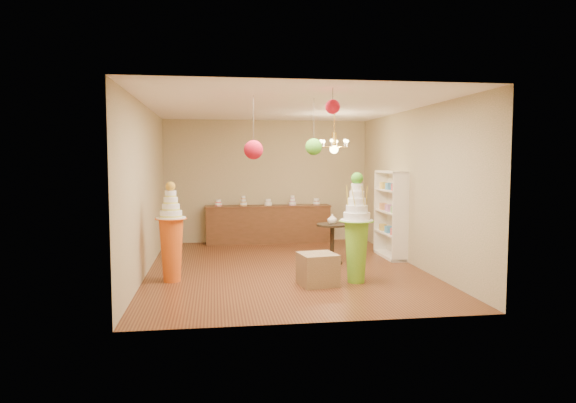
{
  "coord_description": "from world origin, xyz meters",
  "views": [
    {
      "loc": [
        -1.29,
        -9.4,
        2.04
      ],
      "look_at": [
        0.06,
        0.0,
        1.26
      ],
      "focal_mm": 32.0,
      "sensor_mm": 36.0,
      "label": 1
    }
  ],
  "objects": [
    {
      "name": "pedestal_green",
      "position": [
        1.02,
        -1.26,
        0.76
      ],
      "size": [
        0.56,
        0.56,
        1.83
      ],
      "rotation": [
        0.0,
        0.0,
        -0.06
      ],
      "color": "#74BB29",
      "rests_on": "floor"
    },
    {
      "name": "vase",
      "position": [
        0.98,
        0.31,
        0.88
      ],
      "size": [
        0.2,
        0.2,
        0.2
      ],
      "primitive_type": "imported",
      "rotation": [
        0.0,
        0.0,
        0.04
      ],
      "color": "white",
      "rests_on": "round_table"
    },
    {
      "name": "sideboard",
      "position": [
        0.0,
        2.97,
        0.48
      ],
      "size": [
        3.04,
        0.54,
        1.16
      ],
      "color": "brown",
      "rests_on": "floor"
    },
    {
      "name": "pom_red_left",
      "position": [
        -0.7,
        -1.62,
        2.18
      ],
      "size": [
        0.29,
        0.29,
        0.96
      ],
      "color": "#3B332B",
      "rests_on": "ceiling"
    },
    {
      "name": "pedestal_orange",
      "position": [
        -2.01,
        -0.75,
        0.68
      ],
      "size": [
        0.63,
        0.63,
        1.67
      ],
      "rotation": [
        0.0,
        0.0,
        0.39
      ],
      "color": "#D65918",
      "rests_on": "floor"
    },
    {
      "name": "floor",
      "position": [
        0.0,
        0.0,
        0.0
      ],
      "size": [
        6.5,
        6.5,
        0.0
      ],
      "primitive_type": "plane",
      "color": "#5B2F18",
      "rests_on": "ground"
    },
    {
      "name": "pom_green_mid",
      "position": [
        0.28,
        -1.38,
        2.24
      ],
      "size": [
        0.27,
        0.27,
        0.89
      ],
      "color": "#3B332B",
      "rests_on": "ceiling"
    },
    {
      "name": "burlap_riser",
      "position": [
        0.36,
        -1.34,
        0.26
      ],
      "size": [
        0.65,
        0.65,
        0.52
      ],
      "primitive_type": "cube",
      "rotation": [
        0.0,
        0.0,
        0.16
      ],
      "color": "#8D714D",
      "rests_on": "floor"
    },
    {
      "name": "wall_left",
      "position": [
        -2.5,
        0.0,
        1.5
      ],
      "size": [
        0.04,
        6.5,
        3.0
      ],
      "primitive_type": "cube",
      "color": "tan",
      "rests_on": "ground"
    },
    {
      "name": "shelving_unit",
      "position": [
        2.34,
        0.8,
        0.9
      ],
      "size": [
        0.33,
        1.2,
        1.8
      ],
      "color": "white",
      "rests_on": "floor"
    },
    {
      "name": "round_table",
      "position": [
        0.98,
        0.31,
        0.51
      ],
      "size": [
        0.63,
        0.63,
        0.78
      ],
      "rotation": [
        0.0,
        0.0,
        0.03
      ],
      "color": "black",
      "rests_on": "floor"
    },
    {
      "name": "wall_back",
      "position": [
        0.0,
        3.25,
        1.5
      ],
      "size": [
        5.0,
        0.04,
        3.0
      ],
      "primitive_type": "cube",
      "color": "tan",
      "rests_on": "ground"
    },
    {
      "name": "wall_right",
      "position": [
        2.5,
        0.0,
        1.5
      ],
      "size": [
        0.04,
        6.5,
        3.0
      ],
      "primitive_type": "cube",
      "color": "tan",
      "rests_on": "ground"
    },
    {
      "name": "pom_red_right",
      "position": [
        0.3,
        -2.56,
        2.75
      ],
      "size": [
        0.2,
        0.2,
        0.35
      ],
      "color": "#3B332B",
      "rests_on": "ceiling"
    },
    {
      "name": "wall_front",
      "position": [
        0.0,
        -3.25,
        1.5
      ],
      "size": [
        5.0,
        0.04,
        3.0
      ],
      "primitive_type": "cube",
      "color": "tan",
      "rests_on": "ground"
    },
    {
      "name": "ceiling",
      "position": [
        0.0,
        0.0,
        3.0
      ],
      "size": [
        6.5,
        6.5,
        0.0
      ],
      "primitive_type": "plane",
      "rotation": [
        3.14,
        0.0,
        0.0
      ],
      "color": "white",
      "rests_on": "ground"
    },
    {
      "name": "chandelier",
      "position": [
        1.2,
        1.11,
        2.3
      ],
      "size": [
        0.73,
        0.73,
        0.85
      ],
      "rotation": [
        0.0,
        0.0,
        0.12
      ],
      "color": "#F0C154",
      "rests_on": "ceiling"
    }
  ]
}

